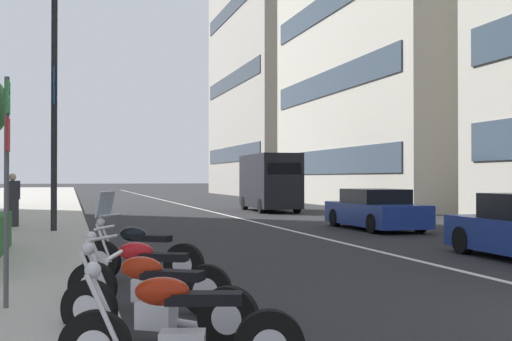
{
  "coord_description": "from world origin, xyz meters",
  "views": [
    {
      "loc": [
        -5.78,
        6.92,
        1.71
      ],
      "look_at": [
        14.23,
        1.3,
        1.95
      ],
      "focal_mm": 46.48,
      "sensor_mm": 36.0,
      "label": 1
    }
  ],
  "objects_px": {
    "motorcycle_second_in_row": "(147,281)",
    "street_lamp_with_banners": "(67,49)",
    "delivery_van_ahead": "(269,181)",
    "car_far_down_avenue": "(375,210)",
    "motorcycle_by_sign_pole": "(180,334)",
    "parking_sign_by_curb": "(7,163)",
    "motorcycle_under_tarp": "(140,255)",
    "motorcycle_mid_row": "(154,303)",
    "pedestrian_on_plaza": "(12,200)"
  },
  "relations": [
    {
      "from": "parking_sign_by_curb",
      "to": "delivery_van_ahead",
      "type": "bearing_deg",
      "value": -23.79
    },
    {
      "from": "delivery_van_ahead",
      "to": "car_far_down_avenue",
      "type": "bearing_deg",
      "value": -178.06
    },
    {
      "from": "motorcycle_second_in_row",
      "to": "car_far_down_avenue",
      "type": "distance_m",
      "value": 14.71
    },
    {
      "from": "parking_sign_by_curb",
      "to": "street_lamp_with_banners",
      "type": "height_order",
      "value": "street_lamp_with_banners"
    },
    {
      "from": "motorcycle_mid_row",
      "to": "motorcycle_second_in_row",
      "type": "relative_size",
      "value": 0.97
    },
    {
      "from": "street_lamp_with_banners",
      "to": "parking_sign_by_curb",
      "type": "bearing_deg",
      "value": 177.0
    },
    {
      "from": "motorcycle_second_in_row",
      "to": "pedestrian_on_plaza",
      "type": "height_order",
      "value": "pedestrian_on_plaza"
    },
    {
      "from": "motorcycle_second_in_row",
      "to": "parking_sign_by_curb",
      "type": "xyz_separation_m",
      "value": [
        0.06,
        1.67,
        1.48
      ]
    },
    {
      "from": "pedestrian_on_plaza",
      "to": "delivery_van_ahead",
      "type": "bearing_deg",
      "value": 98.53
    },
    {
      "from": "motorcycle_second_in_row",
      "to": "motorcycle_under_tarp",
      "type": "distance_m",
      "value": 2.48
    },
    {
      "from": "motorcycle_second_in_row",
      "to": "street_lamp_with_banners",
      "type": "distance_m",
      "value": 13.19
    },
    {
      "from": "car_far_down_avenue",
      "to": "pedestrian_on_plaza",
      "type": "bearing_deg",
      "value": 78.8
    },
    {
      "from": "motorcycle_second_in_row",
      "to": "car_far_down_avenue",
      "type": "xyz_separation_m",
      "value": [
        11.74,
        -8.86,
        0.21
      ]
    },
    {
      "from": "motorcycle_by_sign_pole",
      "to": "motorcycle_mid_row",
      "type": "bearing_deg",
      "value": -73.66
    },
    {
      "from": "motorcycle_under_tarp",
      "to": "car_far_down_avenue",
      "type": "relative_size",
      "value": 0.4
    },
    {
      "from": "motorcycle_by_sign_pole",
      "to": "parking_sign_by_curb",
      "type": "relative_size",
      "value": 0.73
    },
    {
      "from": "motorcycle_mid_row",
      "to": "parking_sign_by_curb",
      "type": "relative_size",
      "value": 0.69
    },
    {
      "from": "motorcycle_by_sign_pole",
      "to": "street_lamp_with_banners",
      "type": "xyz_separation_m",
      "value": [
        15.0,
        0.99,
        5.16
      ]
    },
    {
      "from": "motorcycle_by_sign_pole",
      "to": "car_far_down_avenue",
      "type": "distance_m",
      "value": 17.14
    },
    {
      "from": "motorcycle_mid_row",
      "to": "motorcycle_second_in_row",
      "type": "bearing_deg",
      "value": -61.7
    },
    {
      "from": "motorcycle_by_sign_pole",
      "to": "motorcycle_second_in_row",
      "type": "xyz_separation_m",
      "value": [
        2.91,
        -0.05,
        0.01
      ]
    },
    {
      "from": "car_far_down_avenue",
      "to": "street_lamp_with_banners",
      "type": "xyz_separation_m",
      "value": [
        0.36,
        9.9,
        4.93
      ]
    },
    {
      "from": "delivery_van_ahead",
      "to": "parking_sign_by_curb",
      "type": "relative_size",
      "value": 2.04
    },
    {
      "from": "motorcycle_mid_row",
      "to": "car_far_down_avenue",
      "type": "distance_m",
      "value": 16.02
    },
    {
      "from": "delivery_van_ahead",
      "to": "street_lamp_with_banners",
      "type": "bearing_deg",
      "value": 142.59
    },
    {
      "from": "motorcycle_by_sign_pole",
      "to": "pedestrian_on_plaza",
      "type": "xyz_separation_m",
      "value": [
        17.01,
        2.67,
        0.61
      ]
    },
    {
      "from": "motorcycle_second_in_row",
      "to": "parking_sign_by_curb",
      "type": "height_order",
      "value": "parking_sign_by_curb"
    },
    {
      "from": "motorcycle_mid_row",
      "to": "street_lamp_with_banners",
      "type": "xyz_separation_m",
      "value": [
        13.64,
        0.95,
        5.15
      ]
    },
    {
      "from": "motorcycle_mid_row",
      "to": "pedestrian_on_plaza",
      "type": "distance_m",
      "value": 15.89
    },
    {
      "from": "motorcycle_second_in_row",
      "to": "pedestrian_on_plaza",
      "type": "xyz_separation_m",
      "value": [
        14.11,
        2.72,
        0.6
      ]
    },
    {
      "from": "motorcycle_by_sign_pole",
      "to": "motorcycle_mid_row",
      "type": "distance_m",
      "value": 1.36
    },
    {
      "from": "street_lamp_with_banners",
      "to": "pedestrian_on_plaza",
      "type": "xyz_separation_m",
      "value": [
        2.01,
        1.68,
        -4.55
      ]
    },
    {
      "from": "motorcycle_under_tarp",
      "to": "car_far_down_avenue",
      "type": "distance_m",
      "value": 12.71
    },
    {
      "from": "motorcycle_mid_row",
      "to": "motorcycle_under_tarp",
      "type": "bearing_deg",
      "value": -61.83
    },
    {
      "from": "motorcycle_mid_row",
      "to": "delivery_van_ahead",
      "type": "height_order",
      "value": "delivery_van_ahead"
    },
    {
      "from": "motorcycle_second_in_row",
      "to": "motorcycle_by_sign_pole",
      "type": "bearing_deg",
      "value": 114.41
    },
    {
      "from": "street_lamp_with_banners",
      "to": "motorcycle_second_in_row",
      "type": "bearing_deg",
      "value": -175.08
    },
    {
      "from": "car_far_down_avenue",
      "to": "delivery_van_ahead",
      "type": "relative_size",
      "value": 0.83
    },
    {
      "from": "car_far_down_avenue",
      "to": "delivery_van_ahead",
      "type": "xyz_separation_m",
      "value": [
        12.38,
        -0.07,
        0.92
      ]
    },
    {
      "from": "parking_sign_by_curb",
      "to": "motorcycle_mid_row",
      "type": "bearing_deg",
      "value": -135.46
    },
    {
      "from": "motorcycle_by_sign_pole",
      "to": "car_far_down_avenue",
      "type": "xyz_separation_m",
      "value": [
        14.64,
        -8.91,
        0.22
      ]
    },
    {
      "from": "parking_sign_by_curb",
      "to": "pedestrian_on_plaza",
      "type": "height_order",
      "value": "parking_sign_by_curb"
    },
    {
      "from": "motorcycle_by_sign_pole",
      "to": "delivery_van_ahead",
      "type": "bearing_deg",
      "value": -93.9
    },
    {
      "from": "parking_sign_by_curb",
      "to": "street_lamp_with_banners",
      "type": "distance_m",
      "value": 12.6
    },
    {
      "from": "motorcycle_mid_row",
      "to": "delivery_van_ahead",
      "type": "distance_m",
      "value": 27.23
    },
    {
      "from": "motorcycle_mid_row",
      "to": "parking_sign_by_curb",
      "type": "height_order",
      "value": "parking_sign_by_curb"
    },
    {
      "from": "motorcycle_by_sign_pole",
      "to": "parking_sign_by_curb",
      "type": "bearing_deg",
      "value": -46.8
    },
    {
      "from": "delivery_van_ahead",
      "to": "motorcycle_under_tarp",
      "type": "bearing_deg",
      "value": 160.21
    },
    {
      "from": "motorcycle_mid_row",
      "to": "motorcycle_second_in_row",
      "type": "xyz_separation_m",
      "value": [
        1.55,
        -0.09,
        0.0
      ]
    },
    {
      "from": "motorcycle_under_tarp",
      "to": "delivery_van_ahead",
      "type": "distance_m",
      "value": 23.38
    }
  ]
}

